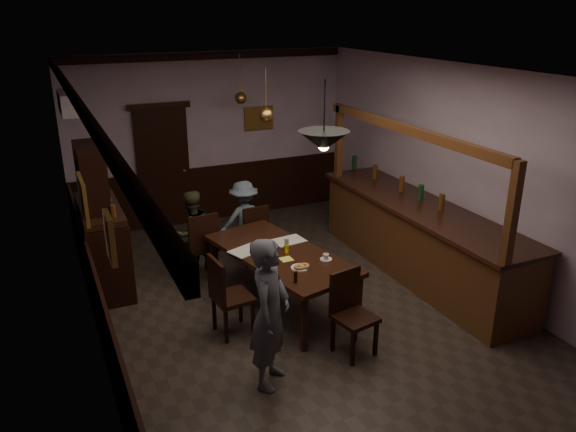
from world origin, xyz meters
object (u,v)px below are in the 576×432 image
chair_far_left (201,243)px  sideboard (101,232)px  person_seated_right (244,220)px  chair_near (351,309)px  person_standing (270,314)px  person_seated_left (192,233)px  chair_side (226,293)px  coffee_cup (326,257)px  bar_counter (419,238)px  pendant_brass_mid (266,115)px  pendant_brass_far (241,98)px  soda_can (287,249)px  dining_table (280,257)px  pendant_iron (324,141)px  chair_far_right (253,232)px

chair_far_left → sideboard: sideboard is taller
person_seated_right → chair_near: bearing=91.9°
person_standing → person_seated_left: (-0.03, 2.86, -0.18)m
person_seated_left → sideboard: bearing=-31.8°
chair_side → coffee_cup: bearing=-98.5°
bar_counter → pendant_brass_mid: size_ratio=4.93×
sideboard → pendant_brass_far: pendant_brass_far is taller
chair_near → person_standing: size_ratio=0.60×
chair_far_left → bar_counter: 3.13m
coffee_cup → chair_far_left: bearing=113.1°
pendant_brass_mid → sideboard: bearing=170.2°
chair_far_left → soda_can: chair_far_left is taller
chair_far_left → dining_table: bearing=115.9°
bar_counter → pendant_brass_far: (-1.69, 2.72, 1.73)m
dining_table → chair_side: chair_side is taller
chair_far_left → pendant_iron: pendant_iron is taller
chair_side → sideboard: bearing=24.7°
chair_near → coffee_cup: size_ratio=12.17×
chair_side → person_seated_right: bearing=-31.5°
pendant_iron → pendant_brass_far: bearing=84.6°
sideboard → bar_counter: 4.48m
person_seated_left → coffee_cup: bearing=97.2°
person_standing → pendant_iron: (0.93, 0.67, 1.54)m
dining_table → sideboard: bearing=142.3°
chair_near → person_seated_left: (-1.07, 2.70, 0.10)m
coffee_cup → sideboard: bearing=127.8°
person_standing → bar_counter: bar_counter is taller
dining_table → person_seated_right: 1.62m
chair_far_right → chair_near: bearing=91.6°
chair_far_right → chair_near: size_ratio=0.97×
pendant_brass_far → person_standing: bearing=-106.7°
chair_side → person_standing: person_standing is taller
chair_far_right → chair_near: (0.15, -2.63, 0.02)m
bar_counter → pendant_brass_far: size_ratio=4.93×
coffee_cup → pendant_iron: 1.60m
soda_can → sideboard: 2.62m
dining_table → pendant_brass_far: size_ratio=2.92×
dining_table → chair_near: chair_near is taller
dining_table → person_seated_right: person_seated_right is taller
chair_far_right → coffee_cup: (0.27, -1.79, 0.28)m
dining_table → chair_near: bearing=-77.2°
bar_counter → pendant_iron: pendant_iron is taller
coffee_cup → chair_side: bearing=164.6°
chair_near → sideboard: bearing=118.4°
person_standing → sideboard: 3.25m
dining_table → pendant_iron: size_ratio=3.11×
dining_table → person_standing: bearing=-117.4°
chair_far_right → person_seated_left: size_ratio=0.75×
chair_far_left → pendant_iron: bearing=108.5°
person_standing → bar_counter: size_ratio=0.41×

